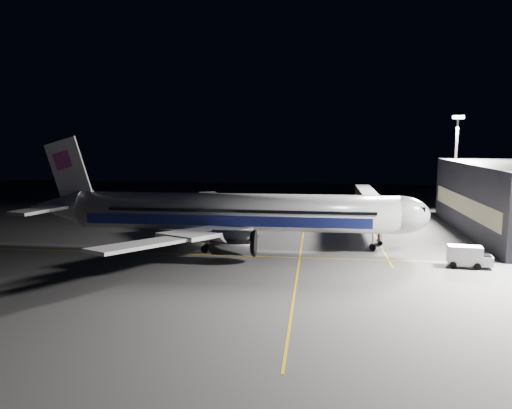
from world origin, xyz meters
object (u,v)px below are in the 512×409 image
at_px(baggage_tug, 213,225).
at_px(safety_cone_a, 269,229).
at_px(floodlight_mast_north, 456,157).
at_px(safety_cone_c, 236,230).
at_px(jet_bridge, 371,203).
at_px(airliner, 228,213).
at_px(safety_cone_b, 237,236).
at_px(service_truck, 469,256).

distance_m(baggage_tug, safety_cone_a, 10.08).
relative_size(floodlight_mast_north, safety_cone_c, 39.81).
relative_size(baggage_tug, safety_cone_a, 5.74).
height_order(baggage_tug, safety_cone_c, baggage_tug).
bearing_deg(floodlight_mast_north, jet_bridge, -142.26).
xyz_separation_m(baggage_tug, safety_cone_a, (10.05, 0.47, -0.58)).
xyz_separation_m(airliner, safety_cone_a, (4.93, 13.62, -4.91)).
bearing_deg(baggage_tug, jet_bridge, -6.92).
height_order(floodlight_mast_north, safety_cone_c, floodlight_mast_north).
distance_m(airliner, safety_cone_c, 12.86).
height_order(airliner, safety_cone_b, airliner).
bearing_deg(floodlight_mast_north, safety_cone_c, -154.29).
xyz_separation_m(airliner, safety_cone_b, (0.27, 6.50, -4.86)).
xyz_separation_m(jet_bridge, safety_cone_a, (-18.15, -4.44, -4.32)).
relative_size(jet_bridge, service_truck, 6.11).
relative_size(safety_cone_a, safety_cone_c, 0.99).
bearing_deg(service_truck, safety_cone_a, 149.81).
height_order(service_truck, baggage_tug, service_truck).
bearing_deg(service_truck, airliner, 173.86).
distance_m(airliner, safety_cone_a, 15.29).
xyz_separation_m(floodlight_mast_north, baggage_tug, (-46.19, -18.83, -11.54)).
xyz_separation_m(jet_bridge, service_truck, (9.64, -26.31, -3.11)).
bearing_deg(safety_cone_a, jet_bridge, 13.74).
bearing_deg(baggage_tug, service_truck, -46.29).
bearing_deg(airliner, floodlight_mast_north, 37.91).
bearing_deg(safety_cone_c, safety_cone_a, 17.26).
bearing_deg(baggage_tug, safety_cone_c, -33.13).
relative_size(safety_cone_a, safety_cone_b, 0.84).
distance_m(safety_cone_b, safety_cone_c, 5.46).
distance_m(baggage_tug, safety_cone_b, 8.58).
distance_m(floodlight_mast_north, safety_cone_a, 42.32).
bearing_deg(jet_bridge, safety_cone_a, -166.26).
xyz_separation_m(service_truck, safety_cone_a, (-27.79, 21.87, -1.21)).
bearing_deg(airliner, safety_cone_b, 87.60).
relative_size(jet_bridge, baggage_tug, 11.64).
xyz_separation_m(jet_bridge, floodlight_mast_north, (18.00, 13.93, 7.79)).
bearing_deg(safety_cone_c, baggage_tug, 163.65).
bearing_deg(safety_cone_b, jet_bridge, 26.88).
height_order(service_truck, safety_cone_b, service_truck).
height_order(airliner, jet_bridge, airliner).
height_order(jet_bridge, baggage_tug, jet_bridge).
distance_m(jet_bridge, baggage_tug, 28.86).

